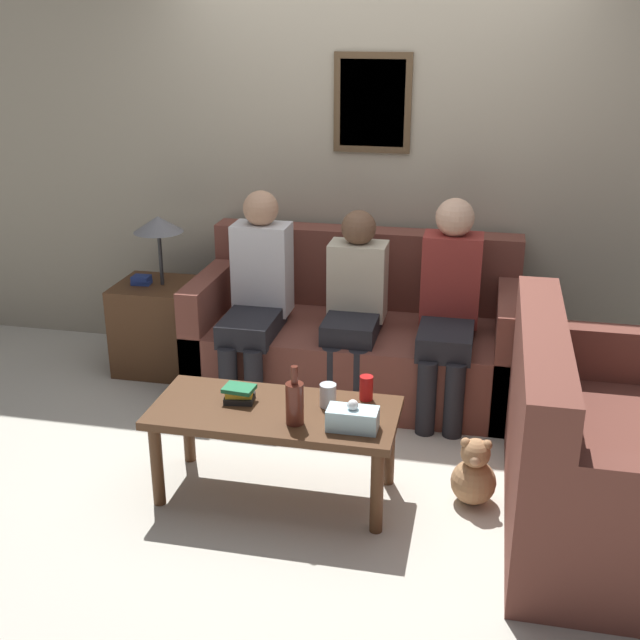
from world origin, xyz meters
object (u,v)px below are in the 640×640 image
at_px(coffee_table, 275,421).
at_px(person_middle, 354,301).
at_px(couch_side, 602,461).
at_px(person_right, 449,301).
at_px(wine_bottle, 295,402).
at_px(person_left, 257,290).
at_px(drinking_glass, 328,395).
at_px(couch_main, 357,338).
at_px(teddy_bear, 474,475).

bearing_deg(coffee_table, person_middle, 80.62).
xyz_separation_m(couch_side, person_right, (-0.77, 1.05, 0.35)).
distance_m(wine_bottle, person_left, 1.31).
distance_m(drinking_glass, person_left, 1.19).
bearing_deg(wine_bottle, person_right, 63.97).
distance_m(couch_main, person_left, 0.71).
height_order(wine_bottle, person_right, person_right).
xyz_separation_m(couch_side, wine_bottle, (-1.38, -0.20, 0.25)).
distance_m(couch_side, person_left, 2.18).
bearing_deg(teddy_bear, couch_main, 123.24).
distance_m(couch_side, teddy_bear, 0.59).
height_order(couch_main, person_left, person_left).
distance_m(couch_side, coffee_table, 1.51).
distance_m(person_left, person_middle, 0.59).
height_order(wine_bottle, person_left, person_left).
distance_m(person_left, teddy_bear, 1.73).
bearing_deg(person_middle, wine_bottle, -92.67).
bearing_deg(teddy_bear, wine_bottle, -163.73).
height_order(couch_side, person_left, person_left).
xyz_separation_m(couch_side, drinking_glass, (-1.27, 0.01, 0.20)).
distance_m(person_right, teddy_bear, 1.16).
distance_m(couch_main, person_middle, 0.36).
bearing_deg(teddy_bear, person_right, 101.81).
distance_m(drinking_glass, person_right, 1.17).
xyz_separation_m(wine_bottle, person_right, (0.61, 1.25, 0.10)).
distance_m(coffee_table, wine_bottle, 0.24).
bearing_deg(drinking_glass, person_right, 64.65).
bearing_deg(drinking_glass, couch_side, -0.24).
bearing_deg(person_left, drinking_glass, -57.32).
bearing_deg(couch_side, person_left, 62.28).
relative_size(couch_main, couch_side, 1.30).
distance_m(drinking_glass, teddy_bear, 0.80).
distance_m(couch_side, person_middle, 1.72).
bearing_deg(couch_main, drinking_glass, -86.86).
height_order(drinking_glass, person_right, person_right).
relative_size(person_left, person_middle, 1.08).
bearing_deg(person_middle, person_right, 0.43).
bearing_deg(wine_bottle, teddy_bear, 16.27).
bearing_deg(person_right, drinking_glass, -115.35).
xyz_separation_m(coffee_table, person_right, (0.74, 1.13, 0.27)).
relative_size(wine_bottle, person_right, 0.23).
relative_size(couch_main, person_right, 1.58).
distance_m(couch_main, coffee_table, 1.32).
xyz_separation_m(person_right, teddy_bear, (0.21, -1.01, -0.52)).
xyz_separation_m(wine_bottle, teddy_bear, (0.82, 0.24, -0.42)).
bearing_deg(couch_main, person_left, -158.67).
distance_m(couch_main, couch_side, 1.81).
bearing_deg(person_middle, couch_main, 93.82).
bearing_deg(person_middle, person_left, -175.41).
height_order(drinking_glass, person_left, person_left).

